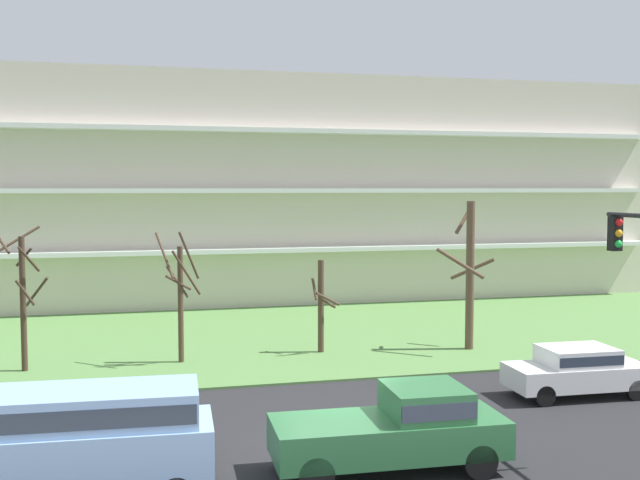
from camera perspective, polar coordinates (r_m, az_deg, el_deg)
name	(u,v)px	position (r m, az deg, el deg)	size (l,w,h in m)	color
ground	(337,445)	(19.87, 1.28, -15.29)	(160.00, 160.00, 0.00)	#232326
grass_lawn_strip	(253,337)	(33.13, -5.13, -7.38)	(80.00, 16.00, 0.08)	#547F42
apartment_building	(218,190)	(45.87, -7.76, 3.77)	(52.39, 11.96, 12.83)	beige
tree_left	(23,294)	(28.52, -21.68, -3.84)	(2.18, 2.24, 5.17)	#423023
tree_center	(180,295)	(28.21, -10.58, -4.13)	(1.64, 1.26, 4.99)	#4C3828
tree_right	(321,306)	(29.59, 0.10, -5.02)	(1.06, 1.00, 3.73)	#4C3828
tree_far_right	(469,273)	(30.64, 11.28, -2.50)	(2.71, 2.72, 6.03)	brown
van_blue_near_left	(87,435)	(16.94, -17.28, -13.95)	(5.30, 2.27, 2.36)	#8CB2E0
pickup_green_center_right	(398,427)	(18.00, 5.98, -13.98)	(5.47, 2.19, 1.95)	#2D6B3D
sedan_white_near_right	(577,369)	(25.25, 18.96, -9.26)	(4.46, 1.94, 1.57)	white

